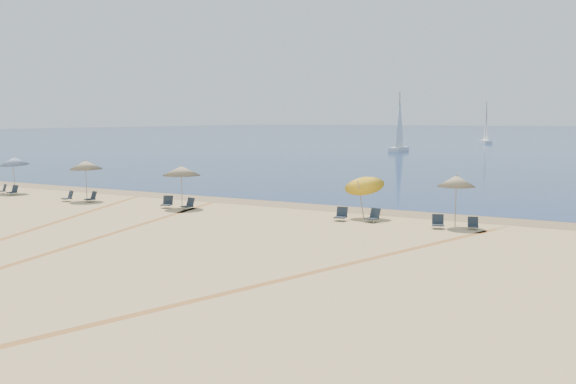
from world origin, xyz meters
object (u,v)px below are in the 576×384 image
object	(u,v)px
chair_6	(341,215)
chair_9	(473,224)
chair_1	(13,191)
chair_3	(92,197)
umbrella_4	(456,181)
chair_0	(3,189)
chair_8	(438,222)
chair_2	(68,197)
sailboat_3	(486,131)
umbrella_3	(364,181)
chair_7	(373,216)
sailboat_2	(399,134)
umbrella_1	(86,165)
umbrella_0	(14,161)
chair_5	(189,204)
chair_4	(167,202)
umbrella_2	(181,171)

from	to	relation	value
chair_6	chair_9	distance (m)	6.65
chair_1	chair_3	xyz separation A→B (m)	(7.59, -0.11, 0.00)
umbrella_4	chair_0	world-z (taller)	umbrella_4
chair_1	chair_8	bearing A→B (deg)	4.02
chair_2	sailboat_3	bearing A→B (deg)	109.93
umbrella_3	chair_3	bearing A→B (deg)	-172.11
chair_2	chair_6	xyz separation A→B (m)	(18.48, 1.39, 0.01)
chair_7	sailboat_2	xyz separation A→B (m)	(-22.56, 67.14, 2.50)
umbrella_1	sailboat_3	world-z (taller)	sailboat_3
umbrella_0	chair_8	xyz separation A→B (m)	(30.35, 0.16, -1.98)
chair_6	chair_8	size ratio (longest dim) A/B	0.93
chair_1	chair_2	bearing A→B (deg)	-3.12
umbrella_1	chair_5	distance (m)	8.52
umbrella_1	chair_9	world-z (taller)	umbrella_1
chair_6	chair_8	distance (m)	5.07
chair_8	sailboat_2	bearing A→B (deg)	91.61
umbrella_3	chair_9	xyz separation A→B (m)	(6.00, -0.82, -1.69)
chair_2	chair_8	distance (m)	23.60
chair_4	sailboat_3	bearing A→B (deg)	71.38
chair_0	sailboat_3	bearing A→B (deg)	109.30
umbrella_3	chair_8	world-z (taller)	umbrella_3
umbrella_2	umbrella_0	bearing A→B (deg)	179.23
umbrella_4	chair_5	distance (m)	15.33
chair_7	chair_1	bearing A→B (deg)	-160.54
chair_0	sailboat_2	distance (m)	68.40
chair_4	chair_5	world-z (taller)	chair_4
umbrella_1	chair_5	size ratio (longest dim) A/B	3.47
chair_2	sailboat_2	size ratio (longest dim) A/B	0.09
chair_1	chair_5	bearing A→B (deg)	3.01
chair_9	umbrella_3	bearing A→B (deg)	155.86
umbrella_3	chair_5	distance (m)	10.42
umbrella_4	chair_2	bearing A→B (deg)	-174.25
umbrella_3	umbrella_4	world-z (taller)	umbrella_3
chair_7	sailboat_2	size ratio (longest dim) A/B	0.09
chair_9	sailboat_2	distance (m)	72.33
umbrella_2	chair_9	size ratio (longest dim) A/B	3.71
umbrella_0	chair_2	xyz separation A→B (m)	(6.80, -1.35, -1.98)
umbrella_0	umbrella_4	world-z (taller)	umbrella_0
chair_5	chair_6	bearing A→B (deg)	15.71
umbrella_3	chair_6	xyz separation A→B (m)	(-0.61, -1.49, -1.64)
umbrella_0	chair_1	bearing A→B (deg)	-45.11
umbrella_4	sailboat_3	bearing A→B (deg)	101.70
umbrella_1	sailboat_3	distance (m)	108.20
umbrella_3	sailboat_2	distance (m)	69.45
umbrella_4	sailboat_2	xyz separation A→B (m)	(-26.58, 66.46, 0.57)
umbrella_4	chair_7	world-z (taller)	umbrella_4
umbrella_2	chair_5	xyz separation A→B (m)	(0.78, -0.37, -1.90)
umbrella_4	chair_6	xyz separation A→B (m)	(-5.66, -1.04, -1.94)
chair_8	chair_4	bearing A→B (deg)	163.22
umbrella_1	umbrella_2	size ratio (longest dim) A/B	1.04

